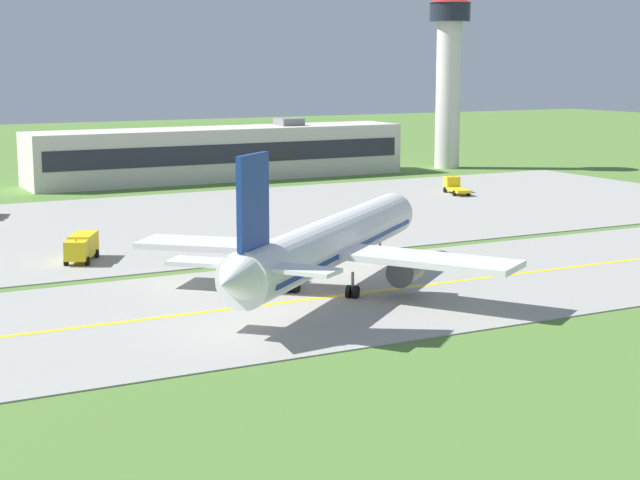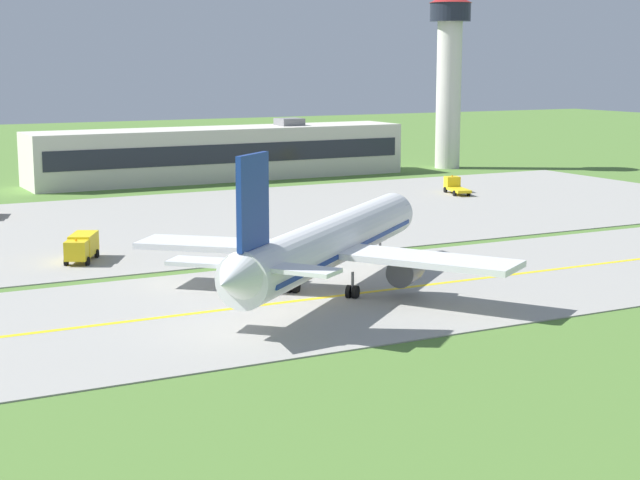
# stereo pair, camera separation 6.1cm
# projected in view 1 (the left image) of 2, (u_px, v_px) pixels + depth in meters

# --- Properties ---
(ground_plane) EXTENTS (500.00, 500.00, 0.00)m
(ground_plane) POSITION_uv_depth(u_px,v_px,m) (330.00, 298.00, 81.52)
(ground_plane) COLOR #517A33
(taxiway_strip) EXTENTS (240.00, 28.00, 0.10)m
(taxiway_strip) POSITION_uv_depth(u_px,v_px,m) (330.00, 297.00, 81.51)
(taxiway_strip) COLOR #9E9B93
(taxiway_strip) RESTS_ON ground
(apron_pad) EXTENTS (140.00, 52.00, 0.10)m
(apron_pad) POSITION_uv_depth(u_px,v_px,m) (237.00, 219.00, 122.66)
(apron_pad) COLOR #9E9B93
(apron_pad) RESTS_ON ground
(taxiway_centreline) EXTENTS (220.00, 0.60, 0.01)m
(taxiway_centreline) POSITION_uv_depth(u_px,v_px,m) (330.00, 297.00, 81.50)
(taxiway_centreline) COLOR yellow
(taxiway_centreline) RESTS_ON taxiway_strip
(airplane_lead) EXTENTS (32.69, 29.62, 12.70)m
(airplane_lead) POSITION_uv_depth(u_px,v_px,m) (329.00, 243.00, 82.91)
(airplane_lead) COLOR white
(airplane_lead) RESTS_ON ground
(service_truck_catering) EXTENTS (4.59, 6.27, 2.60)m
(service_truck_catering) POSITION_uv_depth(u_px,v_px,m) (82.00, 246.00, 96.03)
(service_truck_catering) COLOR yellow
(service_truck_catering) RESTS_ON ground
(service_truck_pushback) EXTENTS (3.74, 6.72, 2.59)m
(service_truck_pushback) POSITION_uv_depth(u_px,v_px,m) (455.00, 186.00, 145.76)
(service_truck_pushback) COLOR yellow
(service_truck_pushback) RESTS_ON ground
(terminal_building) EXTENTS (62.36, 10.90, 9.57)m
(terminal_building) POSITION_uv_depth(u_px,v_px,m) (221.00, 153.00, 163.86)
(terminal_building) COLOR beige
(terminal_building) RESTS_ON ground
(control_tower) EXTENTS (7.60, 7.60, 30.86)m
(control_tower) POSITION_uv_depth(u_px,v_px,m) (449.00, 65.00, 178.77)
(control_tower) COLOR silver
(control_tower) RESTS_ON ground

